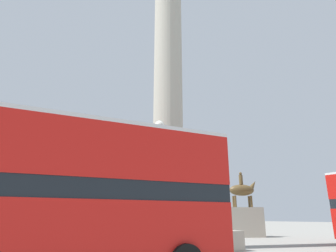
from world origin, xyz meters
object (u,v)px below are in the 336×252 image
(equestrian_statue, at_px, (244,217))
(street_lamp, at_px, (159,170))
(monument_column, at_px, (168,126))
(bus_a, at_px, (39,190))

(equestrian_statue, distance_m, street_lamp, 16.76)
(monument_column, xyz_separation_m, bus_a, (-7.90, -6.24, -4.72))
(equestrian_statue, bearing_deg, bus_a, -123.33)
(monument_column, bearing_deg, street_lamp, -126.45)
(bus_a, distance_m, street_lamp, 6.27)
(equestrian_statue, xyz_separation_m, street_lamp, (-13.97, -9.04, 2.04))
(monument_column, relative_size, bus_a, 1.98)
(street_lamp, bearing_deg, monument_column, 53.55)
(equestrian_statue, height_order, street_lamp, street_lamp)
(monument_column, height_order, equestrian_statue, monument_column)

